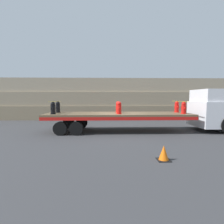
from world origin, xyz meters
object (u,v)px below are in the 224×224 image
Objects in this scene: fire_hydrant_red_far_2 at (177,107)px; truck_cab at (212,110)px; flatbed_trailer at (109,117)px; fire_hydrant_black_far_0 at (58,107)px; traffic_cone at (164,153)px; fire_hydrant_red_near_1 at (119,108)px; fire_hydrant_black_near_0 at (53,108)px; fire_hydrant_red_far_1 at (118,107)px; fire_hydrant_red_near_2 at (184,108)px.

truck_cab is at bearing -13.97° from fire_hydrant_red_far_2.
fire_hydrant_black_far_0 reaches higher than flatbed_trailer.
truck_cab is 7.54m from traffic_cone.
truck_cab reaches higher than flatbed_trailer.
fire_hydrant_red_far_2 is at bearing 15.01° from fire_hydrant_red_near_1.
flatbed_trailer is 17.49× the size of traffic_cone.
truck_cab is 3.60× the size of fire_hydrant_black_near_0.
fire_hydrant_red_near_2 is (4.10, -1.10, 0.00)m from fire_hydrant_red_far_1.
fire_hydrant_red_near_2 is (8.21, 0.00, 0.00)m from fire_hydrant_black_near_0.
truck_cab is 3.60× the size of fire_hydrant_black_far_0.
fire_hydrant_red_far_2 is (4.10, 1.10, 0.00)m from fire_hydrant_red_near_1.
truck_cab is 2.29m from fire_hydrant_red_far_2.
fire_hydrant_red_far_1 is 1.42× the size of traffic_cone.
flatbed_trailer is at bearing 173.35° from fire_hydrant_red_near_2.
fire_hydrant_red_far_2 is (8.21, 0.00, 0.00)m from fire_hydrant_black_far_0.
truck_cab is 3.60× the size of fire_hydrant_red_far_1.
fire_hydrant_red_near_2 is at bearing -7.63° from fire_hydrant_black_far_0.
fire_hydrant_red_far_1 is at bearing 15.01° from fire_hydrant_black_near_0.
fire_hydrant_black_far_0 is 1.00× the size of fire_hydrant_red_far_2.
fire_hydrant_red_far_2 reaches higher than traffic_cone.
fire_hydrant_red_far_1 is 4.25m from fire_hydrant_red_near_2.
fire_hydrant_black_near_0 is at bearing -90.00° from fire_hydrant_black_far_0.
truck_cab is at bearing -4.98° from fire_hydrant_red_far_1.
fire_hydrant_black_far_0 is 4.25m from fire_hydrant_red_near_1.
traffic_cone is at bearing -75.90° from fire_hydrant_red_near_1.
flatbed_trailer is 12.28× the size of fire_hydrant_black_near_0.
fire_hydrant_red_near_2 is at bearing -6.65° from flatbed_trailer.
fire_hydrant_red_near_1 is 1.42× the size of traffic_cone.
fire_hydrant_black_near_0 is 1.42× the size of traffic_cone.
fire_hydrant_red_far_1 is 1.00× the size of fire_hydrant_red_near_2.
fire_hydrant_red_far_2 is at bearing 64.39° from traffic_cone.
flatbed_trailer is at bearing 138.31° from fire_hydrant_red_near_1.
fire_hydrant_black_near_0 is (-3.49, -0.55, 0.59)m from flatbed_trailer.
fire_hydrant_black_near_0 is at bearing -176.98° from truck_cab.
fire_hydrant_black_near_0 is at bearing -164.99° from fire_hydrant_red_far_1.
truck_cab reaches higher than fire_hydrant_red_far_2.
traffic_cone is at bearing -120.41° from fire_hydrant_red_near_2.
traffic_cone is at bearing -78.41° from fire_hydrant_red_far_1.
fire_hydrant_red_near_1 is at bearing -164.99° from fire_hydrant_red_far_2.
fire_hydrant_black_near_0 is 8.21m from fire_hydrant_red_near_2.
fire_hydrant_red_far_1 is (4.10, 0.00, 0.00)m from fire_hydrant_black_far_0.
traffic_cone is (1.23, -4.90, -1.31)m from fire_hydrant_red_near_1.
fire_hydrant_red_near_1 is at bearing 104.10° from traffic_cone.
fire_hydrant_red_near_2 is (4.72, -0.55, 0.59)m from flatbed_trailer.
fire_hydrant_black_near_0 is 4.10m from fire_hydrant_red_near_1.
fire_hydrant_black_far_0 is 1.00× the size of fire_hydrant_red_near_1.
fire_hydrant_black_near_0 is (-10.42, -0.55, 0.18)m from truck_cab.
fire_hydrant_red_far_1 is (4.10, 1.10, 0.00)m from fire_hydrant_black_near_0.
flatbed_trailer is at bearing 8.97° from fire_hydrant_black_near_0.
fire_hydrant_red_near_2 is at bearing 59.59° from traffic_cone.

